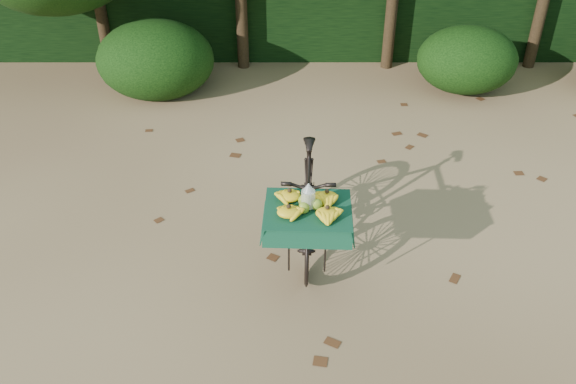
{
  "coord_description": "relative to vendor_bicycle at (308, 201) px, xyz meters",
  "views": [
    {
      "loc": [
        -1.09,
        -4.01,
        3.94
      ],
      "look_at": [
        -1.09,
        0.37,
        0.9
      ],
      "focal_mm": 38.0,
      "sensor_mm": 36.0,
      "label": 1
    }
  ],
  "objects": [
    {
      "name": "ground",
      "position": [
        0.9,
        -0.75,
        -0.53
      ],
      "size": [
        80.0,
        80.0,
        0.0
      ],
      "primitive_type": "plane",
      "color": "tan",
      "rests_on": "ground"
    },
    {
      "name": "vendor_bicycle",
      "position": [
        0.0,
        0.0,
        0.0
      ],
      "size": [
        0.77,
        1.79,
        1.04
      ],
      "rotation": [
        0.0,
        0.0,
        -0.04
      ],
      "color": "black",
      "rests_on": "ground"
    },
    {
      "name": "bush_clumps",
      "position": [
        1.4,
        3.55,
        -0.08
      ],
      "size": [
        8.8,
        1.7,
        0.9
      ],
      "primitive_type": null,
      "color": "black",
      "rests_on": "ground"
    },
    {
      "name": "leaf_litter",
      "position": [
        0.9,
        -0.1,
        -0.52
      ],
      "size": [
        7.0,
        7.3,
        0.01
      ],
      "primitive_type": null,
      "color": "#4D2A14",
      "rests_on": "ground"
    }
  ]
}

